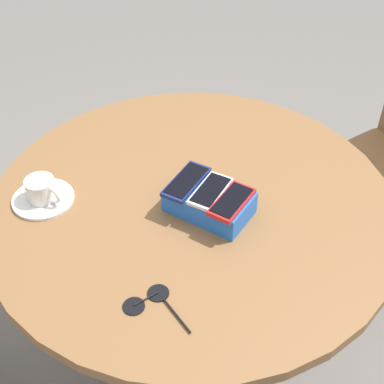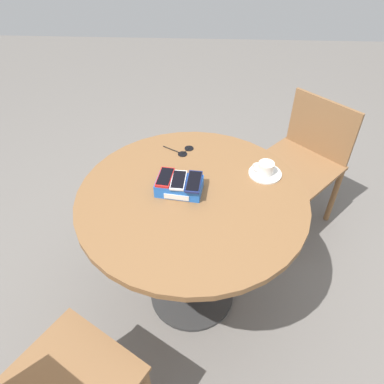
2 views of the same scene
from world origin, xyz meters
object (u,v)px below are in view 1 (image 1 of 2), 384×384
(sunglasses, at_px, (149,301))
(phone_navy, at_px, (186,181))
(round_table, at_px, (192,235))
(coffee_cup, at_px, (42,189))
(saucer, at_px, (43,199))
(phone_white, at_px, (211,191))
(phone_box, at_px, (209,202))
(phone_red, at_px, (232,202))

(sunglasses, bearing_deg, phone_navy, -78.84)
(round_table, xyz_separation_m, coffee_cup, (0.33, 0.16, 0.17))
(saucer, bearing_deg, phone_navy, -155.98)
(phone_white, relative_size, saucer, 0.86)
(phone_box, xyz_separation_m, coffee_cup, (0.38, 0.14, 0.01))
(phone_red, height_order, phone_navy, phone_red)
(phone_box, xyz_separation_m, phone_red, (-0.06, 0.01, 0.04))
(sunglasses, bearing_deg, phone_red, -102.82)
(phone_navy, xyz_separation_m, coffee_cup, (0.32, 0.14, -0.03))
(saucer, bearing_deg, sunglasses, 157.00)
(sunglasses, bearing_deg, phone_white, -91.07)
(round_table, bearing_deg, phone_red, 161.63)
(coffee_cup, bearing_deg, round_table, -153.80)
(coffee_cup, xyz_separation_m, sunglasses, (-0.38, 0.16, -0.04))
(phone_box, height_order, phone_red, phone_red)
(round_table, xyz_separation_m, phone_red, (-0.12, 0.04, 0.20))
(phone_red, bearing_deg, saucer, 15.19)
(round_table, xyz_separation_m, phone_box, (-0.06, 0.02, 0.16))
(coffee_cup, distance_m, sunglasses, 0.42)
(saucer, bearing_deg, phone_box, -160.60)
(phone_navy, bearing_deg, round_table, -113.10)
(saucer, height_order, coffee_cup, coffee_cup)
(phone_red, bearing_deg, phone_navy, -10.08)
(round_table, relative_size, phone_box, 4.78)
(phone_white, relative_size, coffee_cup, 1.31)
(phone_box, distance_m, phone_white, 0.03)
(coffee_cup, height_order, sunglasses, coffee_cup)
(saucer, distance_m, coffee_cup, 0.03)
(phone_box, distance_m, coffee_cup, 0.41)
(phone_white, distance_m, coffee_cup, 0.41)
(sunglasses, bearing_deg, saucer, -23.00)
(saucer, bearing_deg, round_table, -154.03)
(round_table, bearing_deg, coffee_cup, 26.20)
(round_table, height_order, saucer, saucer)
(round_table, bearing_deg, phone_navy, 66.90)
(phone_box, relative_size, phone_white, 1.62)
(round_table, bearing_deg, sunglasses, 99.35)
(coffee_cup, relative_size, sunglasses, 0.64)
(round_table, xyz_separation_m, phone_white, (-0.06, 0.02, 0.19))
(phone_box, bearing_deg, round_table, -23.53)
(phone_red, relative_size, saucer, 0.90)
(sunglasses, bearing_deg, coffee_cup, -23.08)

